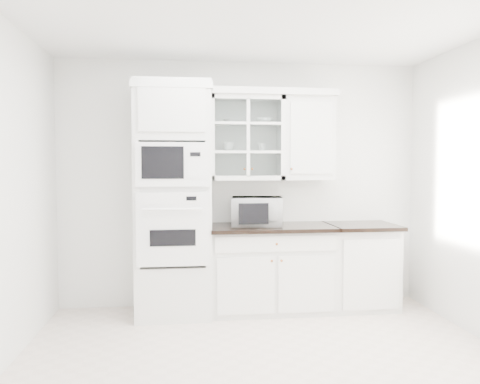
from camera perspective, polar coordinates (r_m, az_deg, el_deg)
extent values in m
cube|color=beige|center=(3.83, 3.56, -20.67)|extent=(4.00, 3.50, 0.01)
cube|color=white|center=(5.23, 0.20, 0.98)|extent=(4.00, 0.02, 2.70)
cube|color=white|center=(3.68, 3.72, 21.18)|extent=(4.00, 3.50, 0.02)
cube|color=silver|center=(4.88, -8.12, -0.98)|extent=(0.76, 0.65, 2.40)
cube|color=white|center=(4.58, -8.19, -4.53)|extent=(0.70, 0.03, 0.72)
cube|color=black|center=(4.57, -8.19, -5.55)|extent=(0.44, 0.01, 0.16)
cube|color=white|center=(4.53, -8.26, 3.32)|extent=(0.70, 0.03, 0.43)
cube|color=black|center=(4.52, -9.41, 3.56)|extent=(0.40, 0.01, 0.31)
cube|color=silver|center=(5.10, 3.77, -9.41)|extent=(1.30, 0.60, 0.88)
cube|color=black|center=(4.99, 3.86, -4.33)|extent=(1.32, 0.67, 0.04)
cube|color=silver|center=(5.37, 14.45, -8.86)|extent=(0.70, 0.60, 0.88)
cube|color=black|center=(5.26, 14.65, -4.03)|extent=(0.72, 0.67, 0.04)
cube|color=silver|center=(5.08, 0.75, 6.56)|extent=(0.80, 0.33, 0.90)
cube|color=silver|center=(5.07, 0.75, 4.87)|extent=(0.74, 0.29, 0.02)
cube|color=silver|center=(5.09, 0.76, 8.24)|extent=(0.74, 0.29, 0.02)
cube|color=silver|center=(5.21, 8.18, 6.44)|extent=(0.55, 0.33, 0.90)
cube|color=white|center=(5.09, -0.40, 12.04)|extent=(2.14, 0.38, 0.07)
imported|color=white|center=(4.96, 2.05, -2.36)|extent=(0.58, 0.50, 0.30)
imported|color=white|center=(5.08, -0.92, 8.63)|extent=(0.24, 0.24, 0.05)
imported|color=white|center=(5.11, 3.00, 8.65)|extent=(0.19, 0.19, 0.06)
imported|color=white|center=(5.04, -1.38, 5.50)|extent=(0.14, 0.14, 0.09)
imported|color=white|center=(5.08, 2.68, 5.47)|extent=(0.12, 0.12, 0.09)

